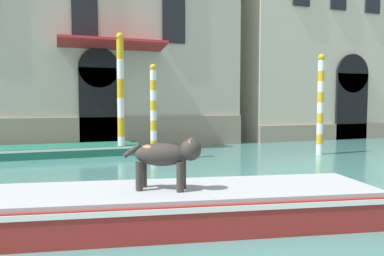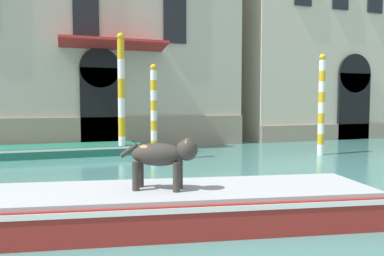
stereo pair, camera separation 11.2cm
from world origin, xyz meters
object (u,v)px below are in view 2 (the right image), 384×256
object	(u,v)px
boat_foreground	(164,205)
mooring_pole_1	(321,104)
boat_moored_near_palazzo	(58,150)
mooring_pole_0	(154,112)
mooring_pole_2	(121,94)
dog_on_deck	(163,155)

from	to	relation	value
boat_foreground	mooring_pole_1	size ratio (longest dim) A/B	1.92
boat_moored_near_palazzo	mooring_pole_0	bearing A→B (deg)	-35.05
boat_moored_near_palazzo	mooring_pole_2	size ratio (longest dim) A/B	1.37
mooring_pole_0	mooring_pole_2	world-z (taller)	mooring_pole_2
boat_moored_near_palazzo	mooring_pole_1	bearing A→B (deg)	-17.37
boat_foreground	mooring_pole_0	distance (m)	7.05
boat_moored_near_palazzo	dog_on_deck	bearing A→B (deg)	-78.75
boat_moored_near_palazzo	mooring_pole_2	distance (m)	3.21
boat_foreground	boat_moored_near_palazzo	distance (m)	9.22
boat_foreground	dog_on_deck	xyz separation A→B (m)	(-0.03, -0.06, 0.84)
boat_moored_near_palazzo	mooring_pole_1	distance (m)	10.15
boat_foreground	mooring_pole_0	xyz separation A→B (m)	(1.43, 6.77, 1.36)
mooring_pole_2	mooring_pole_1	bearing A→B (deg)	-17.74
mooring_pole_1	mooring_pole_2	world-z (taller)	mooring_pole_2
mooring_pole_0	mooring_pole_2	size ratio (longest dim) A/B	0.72
mooring_pole_2	dog_on_deck	bearing A→B (deg)	-93.98
boat_foreground	mooring_pole_2	world-z (taller)	mooring_pole_2
dog_on_deck	mooring_pole_0	distance (m)	7.01
boat_foreground	mooring_pole_0	size ratio (longest dim) A/B	2.22
mooring_pole_1	mooring_pole_2	distance (m)	7.58
boat_foreground	mooring_pole_1	bearing A→B (deg)	48.08
boat_moored_near_palazzo	boat_foreground	bearing A→B (deg)	-78.51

